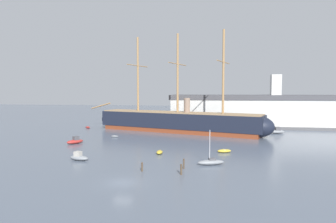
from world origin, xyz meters
name	(u,v)px	position (x,y,z in m)	size (l,w,h in m)	color
ground_plane	(123,183)	(0.00, 0.00, 0.00)	(400.00, 400.00, 0.00)	slate
tall_ship	(178,121)	(1.09, 49.26, 3.10)	(57.49, 22.50, 28.47)	brown
motorboat_foreground_left	(79,157)	(-11.43, 11.13, 0.54)	(3.93, 2.39, 1.54)	gray
sailboat_foreground_right	(211,162)	(11.40, 11.45, 0.49)	(4.62, 2.71, 5.77)	gray
dinghy_near_centre	(160,152)	(1.47, 18.69, 0.32)	(1.30, 2.73, 0.63)	gold
motorboat_mid_left	(75,141)	(-19.66, 26.40, 0.59)	(3.65, 4.23, 1.68)	#B22D28
dinghy_mid_right	(224,151)	(13.83, 21.74, 0.32)	(2.94, 1.89, 0.64)	gold
dinghy_alongside_bow	(115,136)	(-13.89, 37.05, 0.22)	(1.92, 0.96, 0.44)	gray
dinghy_far_left	(88,127)	(-28.76, 53.66, 0.29)	(2.56, 2.43, 0.58)	#B22D28
motorboat_far_right	(277,131)	(29.15, 50.37, 0.67)	(4.81, 2.77, 1.90)	gray
motorboat_distant_centre	(182,125)	(1.06, 61.81, 0.53)	(3.72, 3.41, 1.50)	silver
mooring_piling_nearest	(181,169)	(7.25, 4.93, 0.78)	(0.30, 0.30, 1.56)	#4C3D2D
mooring_piling_left_pair	(184,164)	(7.25, 8.37, 0.79)	(0.25, 0.25, 1.58)	#4C3D2D
mooring_piling_right_pair	(142,167)	(1.21, 5.84, 0.68)	(0.28, 0.28, 1.35)	#4C3D2D
dockside_warehouse_right	(252,111)	(24.39, 67.30, 5.30)	(59.31, 17.65, 17.44)	#565659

